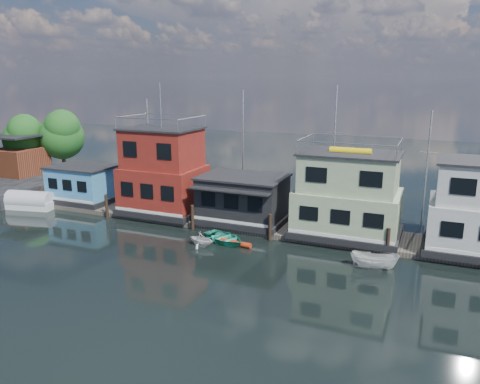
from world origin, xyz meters
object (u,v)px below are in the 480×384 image
at_px(houseboat_blue, 84,184).
at_px(houseboat_dark, 243,199).
at_px(motorboat, 374,261).
at_px(houseboat_red, 163,173).
at_px(houseboat_green, 348,196).
at_px(tarp_runabout, 30,202).
at_px(dinghy_teal, 224,238).
at_px(dinghy_white, 201,239).
at_px(red_kayak, 235,243).

bearing_deg(houseboat_blue, houseboat_dark, -0.06).
xyz_separation_m(houseboat_blue, motorboat, (29.44, -5.46, -1.59)).
height_order(houseboat_red, houseboat_dark, houseboat_red).
relative_size(houseboat_red, motorboat, 3.71).
distance_m(houseboat_green, tarp_runabout, 30.80).
relative_size(houseboat_red, dinghy_teal, 3.01).
bearing_deg(dinghy_white, dinghy_teal, -39.61).
distance_m(houseboat_red, houseboat_green, 17.01).
bearing_deg(dinghy_white, motorboat, -81.97).
xyz_separation_m(houseboat_red, motorboat, (19.94, -5.46, -3.49)).
relative_size(motorboat, dinghy_teal, 0.81).
height_order(houseboat_green, motorboat, houseboat_green).
bearing_deg(dinghy_teal, houseboat_dark, 28.89).
distance_m(houseboat_red, houseboat_dark, 8.18).
xyz_separation_m(houseboat_blue, tarp_runabout, (-4.00, -3.26, -1.49)).
distance_m(houseboat_red, tarp_runabout, 14.29).
distance_m(houseboat_dark, houseboat_green, 9.07).
xyz_separation_m(motorboat, tarp_runabout, (-33.44, 2.21, 0.10)).
xyz_separation_m(houseboat_green, motorboat, (2.94, -5.46, -2.93)).
bearing_deg(houseboat_red, red_kayak, -27.67).
bearing_deg(houseboat_green, dinghy_teal, -151.54).
distance_m(houseboat_blue, houseboat_green, 26.53).
height_order(houseboat_dark, dinghy_white, houseboat_dark).
bearing_deg(tarp_runabout, houseboat_dark, -2.73).
relative_size(houseboat_dark, houseboat_green, 0.88).
height_order(houseboat_blue, houseboat_green, houseboat_green).
xyz_separation_m(houseboat_blue, houseboat_green, (26.50, 0.00, 1.34)).
bearing_deg(houseboat_dark, red_kayak, -74.33).
relative_size(motorboat, red_kayak, 1.15).
height_order(houseboat_blue, houseboat_dark, houseboat_dark).
bearing_deg(houseboat_green, houseboat_dark, -179.88).
relative_size(houseboat_green, dinghy_teal, 2.14).
height_order(dinghy_white, tarp_runabout, tarp_runabout).
xyz_separation_m(motorboat, red_kayak, (-10.56, 0.55, -0.41)).
height_order(dinghy_teal, tarp_runabout, tarp_runabout).
relative_size(houseboat_dark, dinghy_white, 3.41).
xyz_separation_m(houseboat_red, houseboat_dark, (8.00, -0.02, -1.69)).
xyz_separation_m(houseboat_dark, dinghy_white, (-0.99, -6.00, -1.85)).
relative_size(motorboat, dinghy_white, 1.47).
height_order(houseboat_blue, tarp_runabout, houseboat_blue).
height_order(motorboat, dinghy_white, motorboat).
distance_m(houseboat_blue, motorboat, 29.98).
xyz_separation_m(houseboat_green, dinghy_white, (-9.99, -6.02, -2.98)).
height_order(houseboat_dark, houseboat_green, houseboat_green).
height_order(motorboat, tarp_runabout, tarp_runabout).
bearing_deg(dinghy_teal, dinghy_white, 159.31).
bearing_deg(houseboat_red, houseboat_dark, -0.14).
distance_m(houseboat_green, red_kayak, 9.67).
xyz_separation_m(houseboat_green, tarp_runabout, (-30.50, -3.26, -2.83)).
relative_size(houseboat_blue, houseboat_dark, 0.86).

